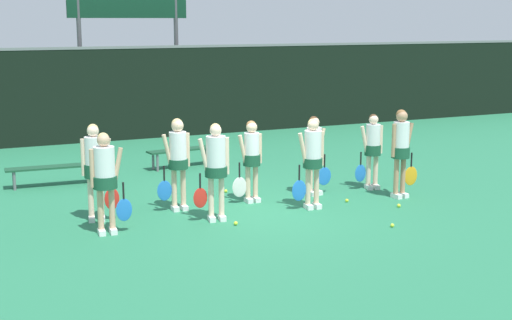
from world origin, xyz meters
TOP-DOWN VIEW (x-y plane):
  - ground_plane at (0.00, 0.00)m, footprint 140.00×140.00m
  - fence_windscreen at (0.00, 8.82)m, footprint 60.00×0.08m
  - scoreboard at (0.40, 10.60)m, footprint 3.82×0.15m
  - bench_courtside at (-3.23, 3.55)m, footprint 1.99×0.47m
  - bench_far at (-0.04, 4.27)m, footprint 1.80×0.58m
  - player_0 at (-2.99, -0.44)m, footprint 0.67×0.40m
  - player_1 at (-1.03, -0.45)m, footprint 0.66×0.40m
  - player_2 at (0.94, -0.43)m, footprint 0.66×0.37m
  - player_3 at (2.96, -0.43)m, footprint 0.66×0.37m
  - player_4 at (-2.98, 0.42)m, footprint 0.63×0.37m
  - player_5 at (-1.41, 0.51)m, footprint 0.65×0.37m
  - player_6 at (0.09, 0.50)m, footprint 0.64×0.34m
  - player_7 at (1.50, 0.50)m, footprint 0.65×0.35m
  - player_8 at (2.88, 0.45)m, footprint 0.61×0.35m
  - tennis_ball_0 at (1.79, -0.32)m, footprint 0.07×0.07m
  - tennis_ball_1 at (1.58, -2.14)m, footprint 0.07×0.07m
  - tennis_ball_2 at (-0.84, -0.89)m, footprint 0.07×0.07m
  - tennis_ball_3 at (-0.08, 1.41)m, footprint 0.07×0.07m
  - tennis_ball_4 at (2.49, -1.08)m, footprint 0.07×0.07m

SIDE VIEW (x-z plane):
  - ground_plane at x=0.00m, z-range 0.00..0.00m
  - tennis_ball_0 at x=1.79m, z-range 0.00..0.07m
  - tennis_ball_1 at x=1.58m, z-range 0.00..0.07m
  - tennis_ball_3 at x=-0.08m, z-range 0.00..0.07m
  - tennis_ball_4 at x=2.49m, z-range 0.00..0.07m
  - tennis_ball_2 at x=-0.84m, z-range 0.00..0.07m
  - bench_courtside at x=-3.23m, z-range 0.16..0.60m
  - bench_far at x=-0.04m, z-range 0.17..0.62m
  - player_8 at x=2.88m, z-range 0.13..1.73m
  - player_6 at x=0.09m, z-range 0.14..1.75m
  - player_7 at x=1.50m, z-range 0.14..1.76m
  - player_2 at x=0.94m, z-range 0.15..1.88m
  - player_0 at x=-2.99m, z-range 0.16..1.88m
  - player_4 at x=-2.98m, z-range 0.16..1.91m
  - player_5 at x=-1.41m, z-range 0.17..1.92m
  - player_1 at x=-1.03m, z-range 0.17..1.92m
  - player_3 at x=2.96m, z-range 0.17..1.96m
  - fence_windscreen at x=0.00m, z-range 0.01..2.80m
  - scoreboard at x=0.40m, z-range 1.41..6.44m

